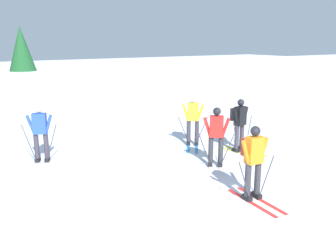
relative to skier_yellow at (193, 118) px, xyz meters
name	(u,v)px	position (x,y,z in m)	size (l,w,h in m)	color
ground_plane	(206,238)	(-3.38, -5.05, -0.95)	(120.00, 120.00, 0.00)	silver
far_snow_ridge	(11,85)	(-3.38, 14.01, -0.13)	(80.00, 9.19, 1.66)	silver
skier_yellow	(193,118)	(0.00, 0.00, 0.00)	(1.26, 1.50, 1.71)	#237AC6
skier_black	(239,122)	(0.84, -1.36, 0.00)	(0.99, 1.64, 1.71)	gold
skier_blue	(40,132)	(-4.82, 0.92, -0.04)	(1.06, 1.59, 1.71)	silver
skier_orange	(253,159)	(-1.46, -4.25, 0.00)	(1.00, 1.63, 1.71)	red
skier_red	(216,135)	(-0.74, -2.12, -0.04)	(1.31, 1.47, 1.71)	silver
conifer_far_left	(22,55)	(-2.60, 13.95, 1.64)	(2.05, 2.05, 4.32)	#513823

